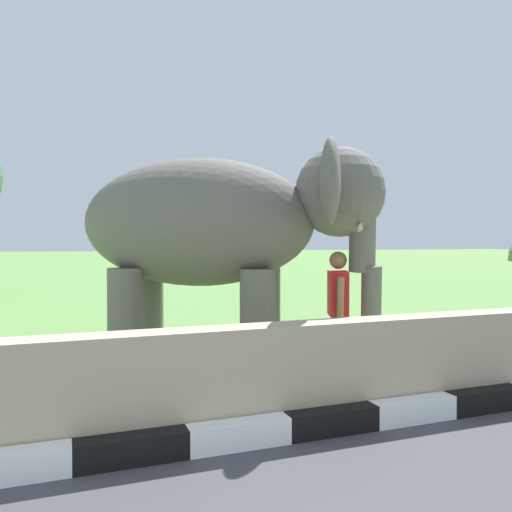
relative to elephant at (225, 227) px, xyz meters
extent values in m
cube|color=white|center=(-2.42, -2.39, -1.86)|extent=(0.90, 0.20, 0.24)
cube|color=black|center=(-1.52, -2.39, -1.86)|extent=(0.90, 0.20, 0.24)
cube|color=white|center=(-0.62, -2.39, -1.86)|extent=(0.90, 0.20, 0.24)
cube|color=black|center=(0.28, -2.39, -1.86)|extent=(0.90, 0.20, 0.24)
cube|color=white|center=(1.18, -2.39, -1.86)|extent=(0.90, 0.20, 0.24)
cube|color=black|center=(2.08, -2.39, -1.86)|extent=(0.90, 0.20, 0.24)
cube|color=tan|center=(0.38, -2.09, -1.48)|extent=(28.00, 0.36, 1.00)
cylinder|color=#67625D|center=(0.64, 0.18, -1.26)|extent=(0.44, 0.44, 1.45)
cylinder|color=#67625D|center=(0.23, -0.62, -1.26)|extent=(0.44, 0.44, 1.45)
cylinder|color=#67625D|center=(-0.87, 0.96, -1.26)|extent=(0.44, 0.44, 1.45)
cylinder|color=#67625D|center=(-1.28, 0.16, -1.26)|extent=(0.44, 0.44, 1.45)
ellipsoid|color=#67625D|center=(-0.32, 0.17, 0.06)|extent=(3.49, 2.85, 1.70)
sphere|color=#67625D|center=(1.34, -0.69, 0.44)|extent=(1.16, 1.16, 1.16)
ellipsoid|color=#D84C8C|center=(1.60, -0.83, 0.59)|extent=(0.61, 0.73, 0.44)
ellipsoid|color=#67625D|center=(1.57, 0.07, 0.49)|extent=(0.63, 0.91, 1.00)
ellipsoid|color=#67625D|center=(0.85, -1.32, 0.49)|extent=(0.63, 0.91, 1.00)
cylinder|color=#67625D|center=(1.60, -0.83, -0.11)|extent=(0.50, 0.54, 0.98)
cylinder|color=#67625D|center=(1.70, -0.88, -0.91)|extent=(0.38, 0.41, 0.82)
cone|color=beige|center=(1.67, -0.55, -0.01)|extent=(0.38, 0.57, 0.22)
cone|color=beige|center=(1.42, -1.05, -0.01)|extent=(0.38, 0.57, 0.22)
cylinder|color=navy|center=(1.39, -0.54, -1.57)|extent=(0.15, 0.15, 0.82)
cylinder|color=navy|center=(1.31, -0.73, -1.57)|extent=(0.15, 0.15, 0.82)
cube|color=red|center=(1.35, -0.63, -0.87)|extent=(0.38, 0.46, 0.58)
cylinder|color=#9E7251|center=(1.45, -0.39, -0.90)|extent=(0.12, 0.12, 0.52)
cylinder|color=#9E7251|center=(1.25, -0.87, -0.90)|extent=(0.14, 0.18, 0.53)
sphere|color=#9E7251|center=(1.35, -0.63, -0.44)|extent=(0.23, 0.23, 0.23)
camera|label=1|loc=(-2.01, -6.52, -0.21)|focal=36.01mm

